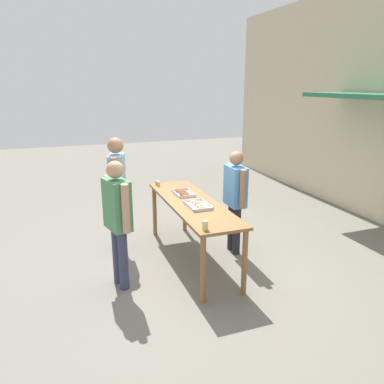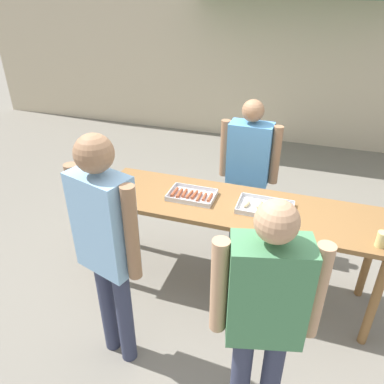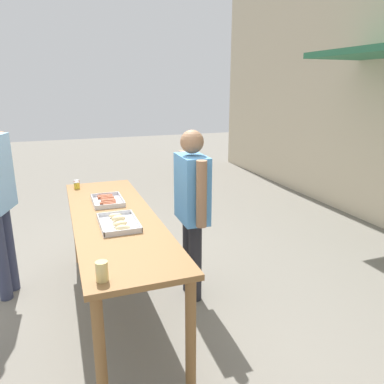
{
  "view_description": "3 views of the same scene",
  "coord_description": "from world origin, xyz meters",
  "px_view_note": "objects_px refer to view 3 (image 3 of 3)",
  "views": [
    {
      "loc": [
        4.94,
        -1.8,
        2.61
      ],
      "look_at": [
        0.0,
        0.0,
        1.08
      ],
      "focal_mm": 35.0,
      "sensor_mm": 36.0,
      "label": 1
    },
    {
      "loc": [
        0.49,
        -2.68,
        2.59
      ],
      "look_at": [
        -0.4,
        0.0,
        0.98
      ],
      "focal_mm": 35.0,
      "sensor_mm": 36.0,
      "label": 2
    },
    {
      "loc": [
        3.07,
        -0.4,
        2.01
      ],
      "look_at": [
        -0.04,
        0.73,
        1.06
      ],
      "focal_mm": 35.0,
      "sensor_mm": 36.0,
      "label": 3
    }
  ],
  "objects_px": {
    "person_server_behind_table": "(192,201)",
    "beer_cup": "(102,271)",
    "food_tray_buns": "(119,223)",
    "condiment_jar_mustard": "(77,183)",
    "condiment_jar_ketchup": "(77,185)",
    "food_tray_sausages": "(108,201)"
  },
  "relations": [
    {
      "from": "condiment_jar_ketchup",
      "to": "beer_cup",
      "type": "height_order",
      "value": "beer_cup"
    },
    {
      "from": "food_tray_sausages",
      "to": "beer_cup",
      "type": "relative_size",
      "value": 3.45
    },
    {
      "from": "condiment_jar_mustard",
      "to": "beer_cup",
      "type": "relative_size",
      "value": 0.65
    },
    {
      "from": "food_tray_buns",
      "to": "beer_cup",
      "type": "bearing_deg",
      "value": -15.45
    },
    {
      "from": "food_tray_sausages",
      "to": "food_tray_buns",
      "type": "relative_size",
      "value": 0.89
    },
    {
      "from": "person_server_behind_table",
      "to": "beer_cup",
      "type": "bearing_deg",
      "value": -38.88
    },
    {
      "from": "food_tray_sausages",
      "to": "person_server_behind_table",
      "type": "relative_size",
      "value": 0.25
    },
    {
      "from": "condiment_jar_mustard",
      "to": "condiment_jar_ketchup",
      "type": "distance_m",
      "value": 0.09
    },
    {
      "from": "food_tray_buns",
      "to": "person_server_behind_table",
      "type": "bearing_deg",
      "value": 111.33
    },
    {
      "from": "condiment_jar_mustard",
      "to": "condiment_jar_ketchup",
      "type": "xyz_separation_m",
      "value": [
        0.09,
        -0.0,
        0.0
      ]
    },
    {
      "from": "food_tray_sausages",
      "to": "beer_cup",
      "type": "distance_m",
      "value": 1.51
    },
    {
      "from": "person_server_behind_table",
      "to": "condiment_jar_ketchup",
      "type": "bearing_deg",
      "value": -133.66
    },
    {
      "from": "food_tray_buns",
      "to": "beer_cup",
      "type": "xyz_separation_m",
      "value": [
        0.85,
        -0.23,
        0.04
      ]
    },
    {
      "from": "food_tray_sausages",
      "to": "beer_cup",
      "type": "xyz_separation_m",
      "value": [
        1.49,
        -0.23,
        0.04
      ]
    },
    {
      "from": "beer_cup",
      "to": "food_tray_buns",
      "type": "bearing_deg",
      "value": 164.55
    },
    {
      "from": "food_tray_sausages",
      "to": "food_tray_buns",
      "type": "bearing_deg",
      "value": 0.21
    },
    {
      "from": "food_tray_buns",
      "to": "condiment_jar_mustard",
      "type": "xyz_separation_m",
      "value": [
        -1.34,
        -0.24,
        0.02
      ]
    },
    {
      "from": "food_tray_buns",
      "to": "beer_cup",
      "type": "relative_size",
      "value": 3.88
    },
    {
      "from": "food_tray_sausages",
      "to": "condiment_jar_mustard",
      "type": "height_order",
      "value": "condiment_jar_mustard"
    },
    {
      "from": "food_tray_sausages",
      "to": "beer_cup",
      "type": "height_order",
      "value": "beer_cup"
    },
    {
      "from": "food_tray_buns",
      "to": "condiment_jar_mustard",
      "type": "relative_size",
      "value": 5.99
    },
    {
      "from": "food_tray_buns",
      "to": "condiment_jar_ketchup",
      "type": "distance_m",
      "value": 1.28
    }
  ]
}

